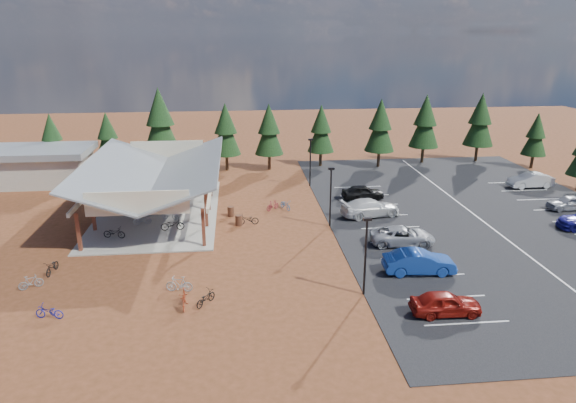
% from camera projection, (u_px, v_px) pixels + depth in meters
% --- Properties ---
extents(ground, '(140.00, 140.00, 0.00)m').
position_uv_depth(ground, '(273.00, 237.00, 41.33)').
color(ground, '#562F16').
rests_on(ground, ground).
extents(asphalt_lot, '(27.00, 44.00, 0.04)m').
position_uv_depth(asphalt_lot, '(476.00, 216.00, 45.93)').
color(asphalt_lot, black).
rests_on(asphalt_lot, ground).
extents(concrete_pad, '(10.60, 18.60, 0.10)m').
position_uv_depth(concrete_pad, '(159.00, 212.00, 46.97)').
color(concrete_pad, gray).
rests_on(concrete_pad, ground).
extents(bike_pavilion, '(11.65, 19.40, 4.97)m').
position_uv_depth(bike_pavilion, '(155.00, 172.00, 45.78)').
color(bike_pavilion, '#4E2216').
rests_on(bike_pavilion, concrete_pad).
extents(outbuilding, '(11.00, 7.00, 3.90)m').
position_uv_depth(outbuilding, '(39.00, 165.00, 55.39)').
color(outbuilding, '#ADA593').
rests_on(outbuilding, ground).
extents(lamp_post_0, '(0.50, 0.25, 5.14)m').
position_uv_depth(lamp_post_0, '(366.00, 251.00, 31.43)').
color(lamp_post_0, black).
rests_on(lamp_post_0, ground).
extents(lamp_post_1, '(0.50, 0.25, 5.14)m').
position_uv_depth(lamp_post_1, '(331.00, 193.00, 42.76)').
color(lamp_post_1, black).
rests_on(lamp_post_1, ground).
extents(lamp_post_2, '(0.50, 0.25, 5.14)m').
position_uv_depth(lamp_post_2, '(310.00, 159.00, 54.09)').
color(lamp_post_2, black).
rests_on(lamp_post_2, ground).
extents(trash_bin_0, '(0.60, 0.60, 0.90)m').
position_uv_depth(trash_bin_0, '(239.00, 220.00, 43.71)').
color(trash_bin_0, '#4C2B1B').
rests_on(trash_bin_0, ground).
extents(trash_bin_1, '(0.60, 0.60, 0.90)m').
position_uv_depth(trash_bin_1, '(231.00, 211.00, 45.90)').
color(trash_bin_1, '#4C2B1B').
rests_on(trash_bin_1, ground).
extents(pine_0, '(2.99, 2.99, 6.96)m').
position_uv_depth(pine_0, '(52.00, 137.00, 58.86)').
color(pine_0, '#382314').
rests_on(pine_0, ground).
extents(pine_1, '(3.00, 3.00, 6.98)m').
position_uv_depth(pine_1, '(108.00, 135.00, 59.68)').
color(pine_1, '#382314').
rests_on(pine_1, ground).
extents(pine_2, '(4.19, 4.19, 9.75)m').
position_uv_depth(pine_2, '(160.00, 121.00, 59.25)').
color(pine_2, '#382314').
rests_on(pine_2, ground).
extents(pine_3, '(3.43, 3.43, 7.98)m').
position_uv_depth(pine_3, '(226.00, 130.00, 59.78)').
color(pine_3, '#382314').
rests_on(pine_3, ground).
extents(pine_4, '(3.38, 3.38, 7.87)m').
position_uv_depth(pine_4, '(269.00, 130.00, 60.11)').
color(pine_4, '#382314').
rests_on(pine_4, ground).
extents(pine_5, '(3.22, 3.22, 7.51)m').
position_uv_depth(pine_5, '(321.00, 129.00, 61.81)').
color(pine_5, '#382314').
rests_on(pine_5, ground).
extents(pine_6, '(3.56, 3.56, 8.29)m').
position_uv_depth(pine_6, '(380.00, 126.00, 61.25)').
color(pine_6, '#382314').
rests_on(pine_6, ground).
extents(pine_7, '(3.66, 3.66, 8.54)m').
position_uv_depth(pine_7, '(425.00, 121.00, 63.21)').
color(pine_7, '#382314').
rests_on(pine_7, ground).
extents(pine_8, '(3.70, 3.70, 8.61)m').
position_uv_depth(pine_8, '(480.00, 120.00, 63.93)').
color(pine_8, '#382314').
rests_on(pine_8, ground).
extents(pine_13, '(2.88, 2.88, 6.71)m').
position_uv_depth(pine_13, '(536.00, 135.00, 61.02)').
color(pine_13, '#382314').
rests_on(pine_13, ground).
extents(bike_0, '(1.85, 0.96, 0.92)m').
position_uv_depth(bike_0, '(114.00, 233.00, 40.76)').
color(bike_0, black).
rests_on(bike_0, concrete_pad).
extents(bike_1, '(1.55, 0.71, 0.90)m').
position_uv_depth(bike_1, '(142.00, 219.00, 43.63)').
color(bike_1, gray).
rests_on(bike_1, concrete_pad).
extents(bike_2, '(1.66, 0.87, 0.83)m').
position_uv_depth(bike_2, '(123.00, 208.00, 46.45)').
color(bike_2, '#123099').
rests_on(bike_2, concrete_pad).
extents(bike_3, '(1.91, 0.95, 1.10)m').
position_uv_depth(bike_3, '(145.00, 190.00, 51.45)').
color(bike_3, maroon).
rests_on(bike_3, concrete_pad).
extents(bike_4, '(1.97, 0.82, 1.01)m').
position_uv_depth(bike_4, '(173.00, 224.00, 42.35)').
color(bike_4, black).
rests_on(bike_4, concrete_pad).
extents(bike_5, '(1.57, 0.74, 0.91)m').
position_uv_depth(bike_5, '(170.00, 215.00, 44.75)').
color(bike_5, gray).
rests_on(bike_5, concrete_pad).
extents(bike_6, '(1.69, 0.90, 0.84)m').
position_uv_depth(bike_6, '(177.00, 197.00, 49.63)').
color(bike_6, '#164294').
rests_on(bike_6, concrete_pad).
extents(bike_7, '(1.52, 0.74, 0.88)m').
position_uv_depth(bike_7, '(180.00, 190.00, 51.72)').
color(bike_7, maroon).
rests_on(bike_7, concrete_pad).
extents(bike_8, '(0.82, 1.87, 0.95)m').
position_uv_depth(bike_8, '(52.00, 267.00, 35.04)').
color(bike_8, black).
rests_on(bike_8, ground).
extents(bike_9, '(1.54, 1.08, 0.91)m').
position_uv_depth(bike_9, '(31.00, 282.00, 32.94)').
color(bike_9, gray).
rests_on(bike_9, ground).
extents(bike_10, '(1.75, 0.89, 0.88)m').
position_uv_depth(bike_10, '(49.00, 312.00, 29.48)').
color(bike_10, '#0F1892').
rests_on(bike_10, ground).
extents(bike_11, '(0.61, 1.88, 1.11)m').
position_uv_depth(bike_11, '(184.00, 299.00, 30.69)').
color(bike_11, maroon).
rests_on(bike_11, ground).
extents(bike_12, '(1.46, 1.70, 0.88)m').
position_uv_depth(bike_12, '(206.00, 298.00, 31.02)').
color(bike_12, black).
rests_on(bike_12, ground).
extents(bike_13, '(1.79, 0.77, 1.04)m').
position_uv_depth(bike_13, '(179.00, 284.00, 32.54)').
color(bike_13, '#9DA2A6').
rests_on(bike_13, ground).
extents(bike_14, '(1.24, 1.80, 0.90)m').
position_uv_depth(bike_14, '(285.00, 205.00, 47.69)').
color(bike_14, '#1E4F8D').
rests_on(bike_14, ground).
extents(bike_15, '(1.44, 1.38, 0.94)m').
position_uv_depth(bike_15, '(273.00, 205.00, 47.48)').
color(bike_15, maroon).
rests_on(bike_15, ground).
extents(bike_16, '(1.82, 0.66, 0.95)m').
position_uv_depth(bike_16, '(248.00, 219.00, 43.85)').
color(bike_16, black).
rests_on(bike_16, ground).
extents(car_0, '(4.13, 1.75, 1.40)m').
position_uv_depth(car_0, '(446.00, 303.00, 29.82)').
color(car_0, maroon).
rests_on(car_0, asphalt_lot).
extents(car_1, '(4.94, 1.99, 1.60)m').
position_uv_depth(car_1, '(419.00, 262.00, 34.91)').
color(car_1, navy).
rests_on(car_1, asphalt_lot).
extents(car_2, '(5.18, 2.75, 1.39)m').
position_uv_depth(car_2, '(402.00, 236.00, 39.67)').
color(car_2, '#96979D').
rests_on(car_2, asphalt_lot).
extents(car_3, '(5.69, 3.18, 1.56)m').
position_uv_depth(car_3, '(370.00, 208.00, 45.75)').
color(car_3, silver).
rests_on(car_3, asphalt_lot).
extents(car_4, '(4.20, 1.88, 1.40)m').
position_uv_depth(car_4, '(363.00, 192.00, 50.41)').
color(car_4, black).
rests_on(car_4, asphalt_lot).
extents(car_8, '(3.93, 1.62, 1.33)m').
position_uv_depth(car_8, '(569.00, 203.00, 47.43)').
color(car_8, '#9D9FA6').
rests_on(car_8, asphalt_lot).
extents(car_9, '(4.75, 1.78, 1.55)m').
position_uv_depth(car_9, '(530.00, 180.00, 54.19)').
color(car_9, silver).
rests_on(car_9, asphalt_lot).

